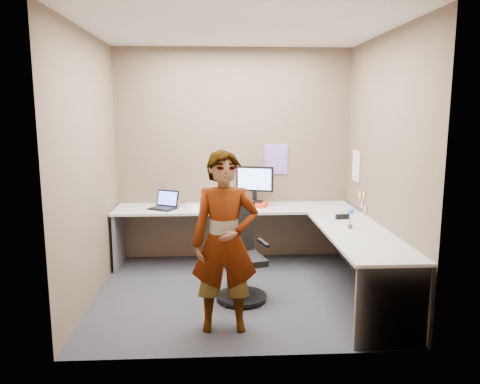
{
  "coord_description": "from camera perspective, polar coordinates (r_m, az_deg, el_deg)",
  "views": [
    {
      "loc": [
        -0.23,
        -4.72,
        1.93
      ],
      "look_at": [
        0.03,
        0.25,
        1.05
      ],
      "focal_mm": 35.0,
      "sensor_mm": 36.0,
      "label": 1
    }
  ],
  "objects": [
    {
      "name": "desk",
      "position": [
        5.32,
        4.33,
        -4.61
      ],
      "size": [
        2.98,
        2.58,
        0.73
      ],
      "color": "#AFAFAF",
      "rests_on": "ground"
    },
    {
      "name": "stapler",
      "position": [
        5.31,
        12.35,
        -2.95
      ],
      "size": [
        0.15,
        0.06,
        0.05
      ],
      "primitive_type": "cube",
      "rotation": [
        0.0,
        0.0,
        0.16
      ],
      "color": "black",
      "rests_on": "desk"
    },
    {
      "name": "ceiling",
      "position": [
        4.79,
        -0.2,
        19.29
      ],
      "size": [
        3.0,
        3.0,
        0.0
      ],
      "primitive_type": "plane",
      "rotation": [
        3.14,
        0.0,
        0.0
      ],
      "color": "white",
      "rests_on": "wall_back"
    },
    {
      "name": "laptop",
      "position": [
        5.81,
        -9.14,
        -1.46
      ],
      "size": [
        0.39,
        0.37,
        0.22
      ],
      "rotation": [
        0.0,
        0.0,
        -0.51
      ],
      "color": "black",
      "rests_on": "desk"
    },
    {
      "name": "office_chair",
      "position": [
        4.84,
        -0.02,
        -8.42
      ],
      "size": [
        0.55,
        0.53,
        0.97
      ],
      "rotation": [
        0.0,
        0.0,
        0.25
      ],
      "color": "black",
      "rests_on": "ground"
    },
    {
      "name": "ground",
      "position": [
        5.1,
        -0.18,
        -12.2
      ],
      "size": [
        3.0,
        3.0,
        0.0
      ],
      "primitive_type": "plane",
      "color": "#26262B",
      "rests_on": "ground"
    },
    {
      "name": "sticky_note_a",
      "position": [
        5.63,
        14.86,
        -0.34
      ],
      "size": [
        0.01,
        0.07,
        0.07
      ],
      "primitive_type": "cube",
      "color": "#F2E059",
      "rests_on": "wall_right"
    },
    {
      "name": "wall_right",
      "position": [
        5.06,
        17.06,
        3.01
      ],
      "size": [
        0.0,
        2.7,
        2.7
      ],
      "primitive_type": "plane",
      "rotation": [
        1.57,
        0.0,
        -1.57
      ],
      "color": "brown",
      "rests_on": "ground"
    },
    {
      "name": "flower",
      "position": [
        4.9,
        13.31,
        -2.7
      ],
      "size": [
        0.07,
        0.07,
        0.22
      ],
      "color": "brown",
      "rests_on": "desk"
    },
    {
      "name": "sticky_note_b",
      "position": [
        5.7,
        14.65,
        -1.53
      ],
      "size": [
        0.01,
        0.07,
        0.07
      ],
      "primitive_type": "cube",
      "color": "pink",
      "rests_on": "wall_right"
    },
    {
      "name": "person",
      "position": [
        4.07,
        -1.85,
        -6.13
      ],
      "size": [
        0.58,
        0.38,
        1.59
      ],
      "primitive_type": "imported",
      "rotation": [
        0.0,
        0.0,
        0.0
      ],
      "color": "#999399",
      "rests_on": "ground"
    },
    {
      "name": "paper_ream",
      "position": [
        5.87,
        1.81,
        -1.49
      ],
      "size": [
        0.34,
        0.29,
        0.06
      ],
      "primitive_type": "cube",
      "rotation": [
        0.0,
        0.0,
        -0.29
      ],
      "color": "red",
      "rests_on": "desk"
    },
    {
      "name": "wall_back",
      "position": [
        6.05,
        -0.8,
        4.52
      ],
      "size": [
        3.0,
        0.0,
        3.0
      ],
      "primitive_type": "plane",
      "rotation": [
        1.57,
        0.0,
        0.0
      ],
      "color": "brown",
      "rests_on": "ground"
    },
    {
      "name": "monitor",
      "position": [
        5.83,
        1.8,
        1.35
      ],
      "size": [
        0.46,
        0.2,
        0.44
      ],
      "rotation": [
        0.0,
        0.0,
        -0.29
      ],
      "color": "black",
      "rests_on": "paper_ream"
    },
    {
      "name": "calendar_white",
      "position": [
        5.91,
        13.96,
        3.13
      ],
      "size": [
        0.01,
        0.28,
        0.38
      ],
      "primitive_type": "cube",
      "color": "white",
      "rests_on": "wall_right"
    },
    {
      "name": "sticky_note_d",
      "position": [
        5.77,
        14.4,
        -0.37
      ],
      "size": [
        0.01,
        0.07,
        0.07
      ],
      "primitive_type": "cube",
      "color": "#F2E059",
      "rests_on": "wall_right"
    },
    {
      "name": "origami",
      "position": [
        5.73,
        -5.59,
        -1.8
      ],
      "size": [
        0.1,
        0.1,
        0.06
      ],
      "primitive_type": "cone",
      "color": "white",
      "rests_on": "desk"
    },
    {
      "name": "calendar_purple",
      "position": [
        6.09,
        4.4,
        4.06
      ],
      "size": [
        0.3,
        0.01,
        0.4
      ],
      "primitive_type": "cube",
      "color": "#846BB7",
      "rests_on": "wall_back"
    },
    {
      "name": "wall_left",
      "position": [
        4.92,
        -17.95,
        2.78
      ],
      "size": [
        0.0,
        2.7,
        2.7
      ],
      "primitive_type": "plane",
      "rotation": [
        1.57,
        0.0,
        1.57
      ],
      "color": "brown",
      "rests_on": "ground"
    },
    {
      "name": "trackball_mouse",
      "position": [
        5.9,
        -7.02,
        -1.53
      ],
      "size": [
        0.12,
        0.08,
        0.07
      ],
      "color": "#B7B7BC",
      "rests_on": "desk"
    },
    {
      "name": "sticky_note_c",
      "position": [
        5.59,
        15.01,
        -1.98
      ],
      "size": [
        0.01,
        0.07,
        0.07
      ],
      "primitive_type": "cube",
      "color": "pink",
      "rests_on": "wall_right"
    }
  ]
}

